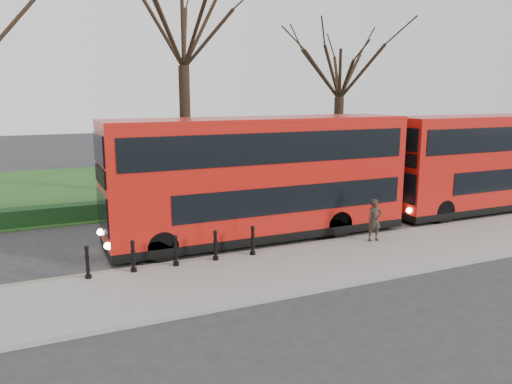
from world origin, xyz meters
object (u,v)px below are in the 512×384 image
bus_rear (492,163)px  pedestrian (375,220)px  bollard_row (176,251)px  bus_lead (260,179)px

bus_rear → pedestrian: bus_rear is taller
bollard_row → pedestrian: pedestrian is taller
bollard_row → pedestrian: (7.76, -0.38, 0.32)m
bollard_row → bus_lead: bearing=28.6°
bollard_row → bus_lead: (4.08, 2.22, 1.79)m
bus_rear → pedestrian: size_ratio=7.17×
pedestrian → bus_rear: bearing=20.5°
bus_lead → pedestrian: bus_lead is taller
bus_lead → bus_rear: (12.72, -0.06, -0.07)m
pedestrian → bollard_row: bearing=-177.9°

